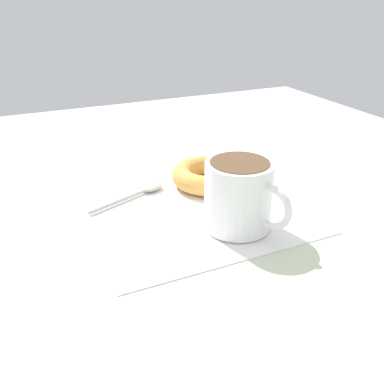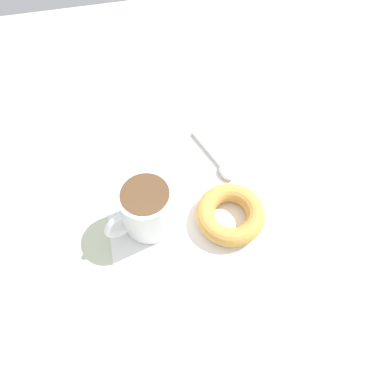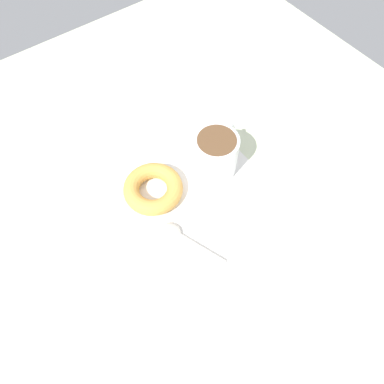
# 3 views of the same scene
# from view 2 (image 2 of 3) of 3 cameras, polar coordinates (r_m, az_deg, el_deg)

# --- Properties ---
(ground_plane) EXTENTS (1.20, 1.20, 0.02)m
(ground_plane) POSITION_cam_2_polar(r_m,az_deg,el_deg) (0.66, 0.75, -1.04)
(ground_plane) COLOR beige
(napkin) EXTENTS (0.30, 0.30, 0.00)m
(napkin) POSITION_cam_2_polar(r_m,az_deg,el_deg) (0.65, 0.00, -0.97)
(napkin) COLOR white
(napkin) RESTS_ON ground_plane
(coffee_cup) EXTENTS (0.12, 0.09, 0.09)m
(coffee_cup) POSITION_cam_2_polar(r_m,az_deg,el_deg) (0.59, -6.94, -2.49)
(coffee_cup) COLOR white
(coffee_cup) RESTS_ON napkin
(donut) EXTENTS (0.11, 0.11, 0.03)m
(donut) POSITION_cam_2_polar(r_m,az_deg,el_deg) (0.62, 5.87, -3.39)
(donut) COLOR gold
(donut) RESTS_ON napkin
(spoon) EXTENTS (0.06, 0.13, 0.01)m
(spoon) POSITION_cam_2_polar(r_m,az_deg,el_deg) (0.68, 4.36, 3.95)
(spoon) COLOR #B7B2A8
(spoon) RESTS_ON napkin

